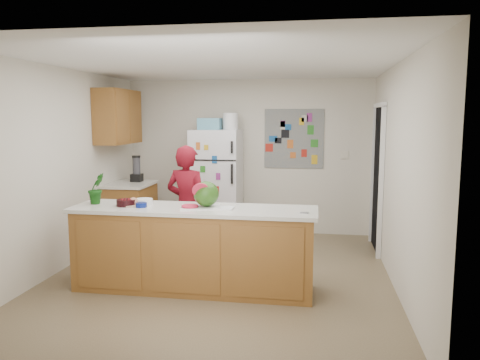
% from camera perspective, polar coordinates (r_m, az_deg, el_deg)
% --- Properties ---
extents(floor, '(4.00, 4.50, 0.02)m').
position_cam_1_polar(floor, '(5.78, -2.34, -11.58)').
color(floor, brown).
rests_on(floor, ground).
extents(wall_back, '(4.00, 0.02, 2.50)m').
position_cam_1_polar(wall_back, '(7.71, 0.98, 2.87)').
color(wall_back, beige).
rests_on(wall_back, ground).
extents(wall_left, '(0.02, 4.50, 2.50)m').
position_cam_1_polar(wall_left, '(6.22, -20.88, 1.22)').
color(wall_left, beige).
rests_on(wall_left, ground).
extents(wall_right, '(0.02, 4.50, 2.50)m').
position_cam_1_polar(wall_right, '(5.46, 18.74, 0.49)').
color(wall_right, beige).
rests_on(wall_right, ground).
extents(ceiling, '(4.00, 4.50, 0.02)m').
position_cam_1_polar(ceiling, '(5.49, -2.48, 14.11)').
color(ceiling, white).
rests_on(ceiling, wall_back).
extents(doorway, '(0.03, 0.85, 2.04)m').
position_cam_1_polar(doorway, '(6.90, 16.50, 0.08)').
color(doorway, black).
rests_on(doorway, ground).
extents(peninsula_base, '(2.60, 0.62, 0.88)m').
position_cam_1_polar(peninsula_base, '(5.22, -5.65, -8.53)').
color(peninsula_base, brown).
rests_on(peninsula_base, floor).
extents(peninsula_top, '(2.68, 0.70, 0.04)m').
position_cam_1_polar(peninsula_top, '(5.11, -5.72, -3.57)').
color(peninsula_top, silver).
rests_on(peninsula_top, peninsula_base).
extents(side_counter_base, '(0.60, 0.80, 0.86)m').
position_cam_1_polar(side_counter_base, '(7.40, -13.18, -3.96)').
color(side_counter_base, brown).
rests_on(side_counter_base, floor).
extents(side_counter_top, '(0.64, 0.84, 0.04)m').
position_cam_1_polar(side_counter_top, '(7.32, -13.28, -0.50)').
color(side_counter_top, silver).
rests_on(side_counter_top, side_counter_base).
extents(upper_cabinets, '(0.35, 1.00, 0.80)m').
position_cam_1_polar(upper_cabinets, '(7.26, -14.64, 7.47)').
color(upper_cabinets, brown).
rests_on(upper_cabinets, wall_left).
extents(refrigerator, '(0.75, 0.70, 1.70)m').
position_cam_1_polar(refrigerator, '(7.46, -2.87, -0.39)').
color(refrigerator, silver).
rests_on(refrigerator, floor).
extents(fridge_top_bin, '(0.35, 0.28, 0.18)m').
position_cam_1_polar(fridge_top_bin, '(7.41, -3.68, 6.84)').
color(fridge_top_bin, '#5999B2').
rests_on(fridge_top_bin, refrigerator).
extents(photo_collage, '(0.95, 0.01, 0.95)m').
position_cam_1_polar(photo_collage, '(7.60, 6.59, 5.02)').
color(photo_collage, slate).
rests_on(photo_collage, wall_back).
extents(person, '(0.63, 0.48, 1.55)m').
position_cam_1_polar(person, '(5.95, -6.45, -3.21)').
color(person, maroon).
rests_on(person, floor).
extents(blender_appliance, '(0.12, 0.12, 0.38)m').
position_cam_1_polar(blender_appliance, '(7.43, -12.50, 1.27)').
color(blender_appliance, black).
rests_on(blender_appliance, side_counter_top).
extents(cutting_board, '(0.48, 0.40, 0.01)m').
position_cam_1_polar(cutting_board, '(5.09, -4.83, -3.31)').
color(cutting_board, white).
rests_on(cutting_board, peninsula_top).
extents(watermelon, '(0.27, 0.27, 0.27)m').
position_cam_1_polar(watermelon, '(5.07, -4.14, -1.70)').
color(watermelon, '#2D5A0F').
rests_on(watermelon, cutting_board).
extents(watermelon_slice, '(0.18, 0.18, 0.02)m').
position_cam_1_polar(watermelon_slice, '(5.07, -6.13, -3.18)').
color(watermelon_slice, red).
rests_on(watermelon_slice, cutting_board).
extents(cherry_bowl, '(0.27, 0.27, 0.07)m').
position_cam_1_polar(cherry_bowl, '(5.33, -13.71, -2.70)').
color(cherry_bowl, black).
rests_on(cherry_bowl, peninsula_top).
extents(white_bowl, '(0.22, 0.22, 0.06)m').
position_cam_1_polar(white_bowl, '(5.38, -11.67, -2.58)').
color(white_bowl, silver).
rests_on(white_bowl, peninsula_top).
extents(cobalt_bowl, '(0.14, 0.14, 0.05)m').
position_cam_1_polar(cobalt_bowl, '(5.21, -11.94, -2.99)').
color(cobalt_bowl, navy).
rests_on(cobalt_bowl, peninsula_top).
extents(plate, '(0.33, 0.33, 0.02)m').
position_cam_1_polar(plate, '(5.33, -12.86, -2.95)').
color(plate, '#C0A98F').
rests_on(plate, peninsula_top).
extents(paper_towel, '(0.21, 0.19, 0.02)m').
position_cam_1_polar(paper_towel, '(5.00, -1.95, -3.45)').
color(paper_towel, white).
rests_on(paper_towel, peninsula_top).
extents(keys, '(0.09, 0.05, 0.01)m').
position_cam_1_polar(keys, '(4.81, 7.85, -3.99)').
color(keys, slate).
rests_on(keys, peninsula_top).
extents(potted_plant, '(0.23, 0.25, 0.35)m').
position_cam_1_polar(potted_plant, '(5.52, -17.10, -0.98)').
color(potted_plant, '#104114').
rests_on(potted_plant, peninsula_top).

